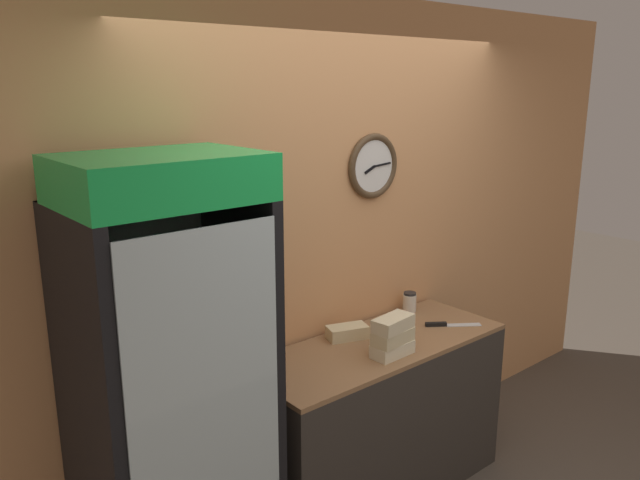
% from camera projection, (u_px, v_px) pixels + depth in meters
% --- Properties ---
extents(wall_back, '(5.20, 0.09, 2.70)m').
position_uv_depth(wall_back, '(338.00, 249.00, 3.47)').
color(wall_back, tan).
rests_on(wall_back, ground_plane).
extents(prep_counter, '(1.51, 0.57, 0.90)m').
position_uv_depth(prep_counter, '(376.00, 418.00, 3.45)').
color(prep_counter, '#332D28').
rests_on(prep_counter, ground_plane).
extents(beverage_cooler, '(0.72, 0.61, 2.00)m').
position_uv_depth(beverage_cooler, '(164.00, 375.00, 2.55)').
color(beverage_cooler, black).
rests_on(beverage_cooler, ground_plane).
extents(sandwich_stack_bottom, '(0.23, 0.12, 0.07)m').
position_uv_depth(sandwich_stack_bottom, '(392.00, 349.00, 3.18)').
color(sandwich_stack_bottom, beige).
rests_on(sandwich_stack_bottom, prep_counter).
extents(sandwich_stack_middle, '(0.24, 0.13, 0.07)m').
position_uv_depth(sandwich_stack_middle, '(393.00, 336.00, 3.16)').
color(sandwich_stack_middle, beige).
rests_on(sandwich_stack_middle, sandwich_stack_bottom).
extents(sandwich_stack_top, '(0.24, 0.14, 0.07)m').
position_uv_depth(sandwich_stack_top, '(393.00, 323.00, 3.14)').
color(sandwich_stack_top, beige).
rests_on(sandwich_stack_top, sandwich_stack_middle).
extents(sandwich_flat_left, '(0.24, 0.18, 0.07)m').
position_uv_depth(sandwich_flat_left, '(347.00, 332.00, 3.39)').
color(sandwich_flat_left, beige).
rests_on(sandwich_flat_left, prep_counter).
extents(chefs_knife, '(0.28, 0.22, 0.02)m').
position_uv_depth(chefs_knife, '(445.00, 324.00, 3.57)').
color(chefs_knife, silver).
rests_on(chefs_knife, prep_counter).
extents(condiment_jar, '(0.08, 0.08, 0.12)m').
position_uv_depth(condiment_jar, '(410.00, 302.00, 3.79)').
color(condiment_jar, silver).
rests_on(condiment_jar, prep_counter).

